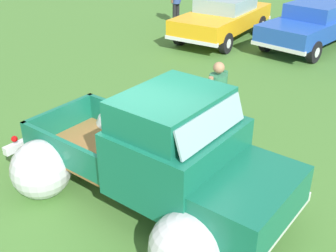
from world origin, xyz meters
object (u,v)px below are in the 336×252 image
object	(u,v)px
vintage_pickup_truck	(163,164)
spectator_1	(217,98)
spectator_0	(176,0)
show_car_0	(223,17)
show_car_1	(313,24)

from	to	relation	value
vintage_pickup_truck	spectator_1	distance (m)	2.31
spectator_0	spectator_1	size ratio (longest dim) A/B	1.02
vintage_pickup_truck	show_car_0	size ratio (longest dim) A/B	1.07
show_car_0	show_car_1	distance (m)	2.99
spectator_0	spectator_1	bearing A→B (deg)	-40.13
vintage_pickup_truck	show_car_0	bearing A→B (deg)	115.88
spectator_0	spectator_1	world-z (taller)	spectator_0
show_car_0	spectator_0	world-z (taller)	spectator_0
show_car_1	vintage_pickup_truck	bearing A→B (deg)	13.75
show_car_0	spectator_1	distance (m)	7.40
vintage_pickup_truck	spectator_0	distance (m)	11.59
spectator_1	vintage_pickup_truck	bearing A→B (deg)	-72.40
show_car_0	spectator_1	size ratio (longest dim) A/B	2.72
show_car_0	spectator_0	size ratio (longest dim) A/B	2.67
vintage_pickup_truck	spectator_1	xyz separation A→B (m)	(-0.29, 2.28, 0.17)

